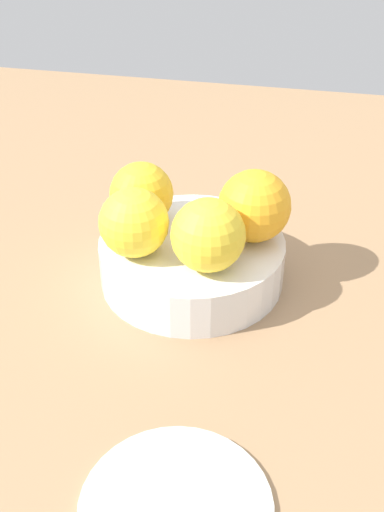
% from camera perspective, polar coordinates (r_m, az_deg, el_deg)
% --- Properties ---
extents(ground_plane, '(1.10, 1.10, 0.02)m').
position_cam_1_polar(ground_plane, '(0.62, -0.00, -2.79)').
color(ground_plane, '#997551').
extents(fruit_bowl, '(0.18, 0.18, 0.04)m').
position_cam_1_polar(fruit_bowl, '(0.60, -0.00, -0.44)').
color(fruit_bowl, white).
rests_on(fruit_bowl, ground_plane).
extents(orange_in_bowl_0, '(0.06, 0.06, 0.06)m').
position_cam_1_polar(orange_in_bowl_0, '(0.60, -4.61, 5.66)').
color(orange_in_bowl_0, yellow).
rests_on(orange_in_bowl_0, fruit_bowl).
extents(orange_in_bowl_1, '(0.07, 0.07, 0.07)m').
position_cam_1_polar(orange_in_bowl_1, '(0.58, 5.70, 4.55)').
color(orange_in_bowl_1, '#F9A823').
rests_on(orange_in_bowl_1, fruit_bowl).
extents(orange_in_bowl_2, '(0.06, 0.06, 0.06)m').
position_cam_1_polar(orange_in_bowl_2, '(0.53, 1.48, 1.91)').
color(orange_in_bowl_2, yellow).
rests_on(orange_in_bowl_2, fruit_bowl).
extents(orange_in_bowl_3, '(0.06, 0.06, 0.06)m').
position_cam_1_polar(orange_in_bowl_3, '(0.56, -5.31, 3.04)').
color(orange_in_bowl_3, yellow).
rests_on(orange_in_bowl_3, fruit_bowl).
extents(side_plate, '(0.13, 0.13, 0.01)m').
position_cam_1_polar(side_plate, '(0.44, -1.48, -21.63)').
color(side_plate, silver).
rests_on(side_plate, ground_plane).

